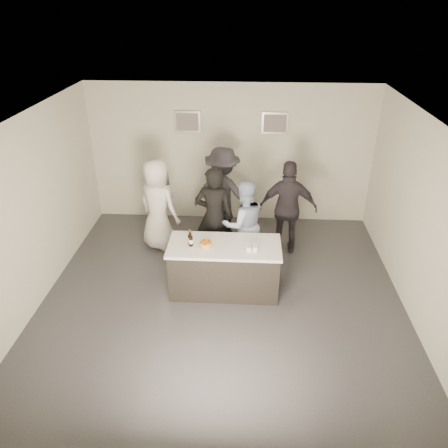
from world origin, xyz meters
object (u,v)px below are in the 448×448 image
(bar_counter, at_px, (224,268))
(person_main_black, at_px, (214,217))
(person_guest_back, at_px, (223,194))
(cake, at_px, (206,245))
(beer_bottle_a, at_px, (190,237))
(beer_bottle_b, at_px, (191,239))
(person_main_blue, at_px, (244,224))
(person_guest_right, at_px, (288,208))
(person_guest_left, at_px, (158,205))

(bar_counter, bearing_deg, person_main_black, 104.94)
(person_guest_back, bearing_deg, bar_counter, 109.21)
(cake, bearing_deg, beer_bottle_a, 166.26)
(beer_bottle_b, bearing_deg, person_main_black, 71.61)
(bar_counter, height_order, cake, cake)
(person_main_blue, relative_size, person_guest_right, 0.90)
(beer_bottle_a, height_order, person_guest_left, person_guest_left)
(person_guest_back, bearing_deg, beer_bottle_b, 93.12)
(beer_bottle_a, xyz_separation_m, person_main_blue, (0.87, 0.86, -0.19))
(cake, height_order, person_main_blue, person_main_blue)
(person_main_blue, height_order, person_guest_back, person_guest_back)
(bar_counter, height_order, person_main_black, person_main_black)
(cake, relative_size, beer_bottle_a, 0.81)
(cake, xyz_separation_m, person_main_black, (0.07, 0.95, 0.03))
(bar_counter, height_order, beer_bottle_b, beer_bottle_b)
(person_main_blue, height_order, person_guest_right, person_guest_right)
(person_main_blue, xyz_separation_m, person_guest_left, (-1.68, 0.55, 0.08))
(beer_bottle_b, distance_m, person_main_black, 0.99)
(beer_bottle_a, bearing_deg, beer_bottle_b, -66.21)
(beer_bottle_a, relative_size, beer_bottle_b, 1.00)
(bar_counter, height_order, person_guest_back, person_guest_back)
(bar_counter, bearing_deg, person_guest_left, 134.41)
(person_main_black, xyz_separation_m, person_guest_right, (1.37, 0.50, -0.03))
(cake, relative_size, person_main_blue, 0.13)
(bar_counter, height_order, beer_bottle_a, beer_bottle_a)
(bar_counter, relative_size, person_main_black, 0.96)
(person_main_blue, xyz_separation_m, person_guest_right, (0.83, 0.52, 0.10))
(beer_bottle_b, xyz_separation_m, person_guest_right, (1.68, 1.43, -0.09))
(beer_bottle_a, height_order, person_guest_back, person_guest_back)
(person_main_black, height_order, person_guest_right, person_main_black)
(person_guest_back, bearing_deg, person_main_black, 99.75)
(beer_bottle_a, relative_size, person_main_blue, 0.15)
(person_guest_left, height_order, person_guest_right, person_guest_right)
(beer_bottle_a, xyz_separation_m, person_main_black, (0.33, 0.88, -0.07))
(beer_bottle_a, relative_size, person_guest_left, 0.14)
(person_main_blue, distance_m, person_guest_left, 1.77)
(bar_counter, height_order, person_main_blue, person_main_blue)
(beer_bottle_b, xyz_separation_m, person_guest_back, (0.40, 1.93, -0.06))
(beer_bottle_b, height_order, person_main_blue, person_main_blue)
(beer_bottle_a, distance_m, person_guest_right, 2.19)
(cake, distance_m, beer_bottle_b, 0.26)
(beer_bottle_b, xyz_separation_m, person_main_blue, (0.85, 0.91, -0.19))
(person_main_black, relative_size, person_guest_right, 1.03)
(bar_counter, distance_m, person_main_black, 1.04)
(bar_counter, bearing_deg, beer_bottle_a, -179.13)
(cake, height_order, beer_bottle_b, beer_bottle_b)
(bar_counter, distance_m, beer_bottle_b, 0.80)
(bar_counter, distance_m, person_guest_right, 1.85)
(cake, distance_m, person_guest_back, 1.95)
(person_main_black, xyz_separation_m, person_guest_back, (0.09, 1.00, 0.01))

